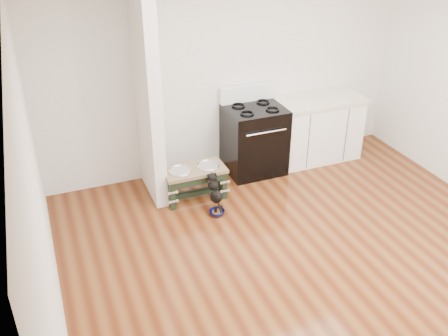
% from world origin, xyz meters
% --- Properties ---
extents(ground, '(5.00, 5.00, 0.00)m').
position_xyz_m(ground, '(0.00, 0.00, 0.00)').
color(ground, '#4F210E').
rests_on(ground, ground).
extents(room_shell, '(5.00, 5.00, 5.00)m').
position_xyz_m(room_shell, '(0.00, 0.00, 1.62)').
color(room_shell, silver).
rests_on(room_shell, ground).
extents(partition_wall, '(0.15, 0.80, 2.70)m').
position_xyz_m(partition_wall, '(-1.18, 2.10, 1.35)').
color(partition_wall, silver).
rests_on(partition_wall, ground).
extents(oven_range, '(0.76, 0.69, 1.14)m').
position_xyz_m(oven_range, '(0.25, 2.16, 0.48)').
color(oven_range, black).
rests_on(oven_range, ground).
extents(cabinet_run, '(1.24, 0.64, 0.91)m').
position_xyz_m(cabinet_run, '(1.23, 2.18, 0.45)').
color(cabinet_run, white).
rests_on(cabinet_run, ground).
extents(dog_feeder, '(0.76, 0.41, 0.44)m').
position_xyz_m(dog_feeder, '(-0.74, 1.77, 0.30)').
color(dog_feeder, black).
rests_on(dog_feeder, ground).
extents(puppy, '(0.13, 0.39, 0.47)m').
position_xyz_m(puppy, '(-0.60, 1.42, 0.26)').
color(puppy, black).
rests_on(puppy, ground).
extents(floor_bowl, '(0.24, 0.24, 0.06)m').
position_xyz_m(floor_bowl, '(-0.62, 1.31, 0.03)').
color(floor_bowl, '#0B0E51').
rests_on(floor_bowl, ground).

